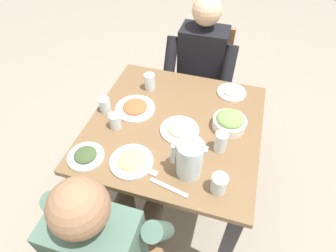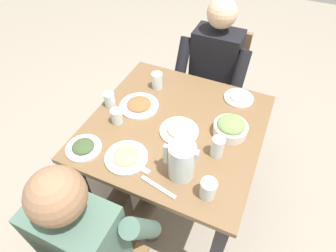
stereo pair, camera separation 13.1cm
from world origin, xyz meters
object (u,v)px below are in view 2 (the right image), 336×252
plate_rice_curry (139,105)px  plate_beans (179,130)px  diner_far (98,229)px  salad_bowl (231,127)px  plate_fries (126,157)px  water_pitcher (181,161)px  water_glass_near_right (208,189)px  water_glass_by_pitcher (218,147)px  chair_near (216,79)px  plate_yoghurt (239,97)px  water_glass_near_left (157,81)px  water_glass_far_left (110,100)px  plate_dolmas (83,147)px  dining_table (175,139)px  diner_near (210,78)px  water_glass_center (117,116)px

plate_rice_curry → plate_beans: bearing=162.7°
diner_far → salad_bowl: (-0.38, -0.68, 0.15)m
diner_far → plate_fries: size_ratio=5.51×
water_pitcher → water_glass_near_right: (-0.15, 0.06, -0.05)m
salad_bowl → water_glass_by_pitcher: bearing=82.3°
chair_near → water_glass_near_right: 1.23m
plate_yoghurt → water_glass_near_left: 0.50m
chair_near → water_glass_near_right: (-0.29, 1.16, 0.30)m
water_pitcher → water_glass_by_pitcher: 0.21m
plate_rice_curry → water_glass_near_left: bearing=-95.0°
chair_near → water_pitcher: (-0.14, 1.10, 0.35)m
water_glass_far_left → chair_near: bearing=-116.0°
plate_dolmas → water_glass_near_left: bearing=-101.7°
plate_beans → dining_table: bearing=-46.2°
plate_rice_curry → diner_far: bearing=102.2°
diner_near → water_glass_near_left: size_ratio=11.30×
plate_rice_curry → water_glass_far_left: (0.16, 0.06, 0.03)m
plate_rice_curry → water_glass_near_left: size_ratio=2.20×
water_pitcher → water_glass_by_pitcher: size_ratio=1.75×
dining_table → water_glass_far_left: 0.43m
plate_dolmas → water_glass_center: bearing=-103.3°
plate_beans → plate_fries: 0.31m
chair_near → water_pitcher: water_pitcher is taller
chair_near → water_glass_near_left: chair_near is taller
diner_far → salad_bowl: 0.80m
diner_near → plate_beans: bearing=92.9°
diner_far → plate_yoghurt: 1.04m
dining_table → plate_fries: size_ratio=4.39×
chair_near → plate_rice_curry: size_ratio=3.82×
plate_rice_curry → plate_dolmas: same height
plate_beans → water_glass_by_pitcher: bearing=165.0°
chair_near → water_glass_far_left: (0.41, 0.83, 0.30)m
salad_bowl → plate_yoghurt: 0.29m
chair_near → plate_beans: 0.91m
dining_table → water_pitcher: water_pitcher is taller
water_glass_by_pitcher → plate_dolmas: bearing=21.5°
plate_beans → plate_fries: (0.17, 0.26, -0.00)m
diner_far → plate_dolmas: (0.25, -0.28, 0.12)m
diner_near → water_glass_near_right: bearing=106.7°
water_pitcher → salad_bowl: (-0.14, -0.34, -0.05)m
diner_near → plate_yoghurt: bearing=132.6°
water_pitcher → plate_dolmas: (0.49, 0.06, -0.08)m
water_glass_by_pitcher → water_glass_center: size_ratio=1.27×
water_glass_near_left → plate_fries: bearing=100.3°
diner_near → diner_far: size_ratio=1.00×
diner_near → water_pitcher: bearing=98.8°
diner_near → plate_dolmas: size_ratio=6.50×
water_glass_far_left → water_glass_center: 0.15m
diner_far → plate_fries: (0.03, -0.32, 0.12)m
water_pitcher → water_glass_by_pitcher: (-0.12, -0.18, -0.04)m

